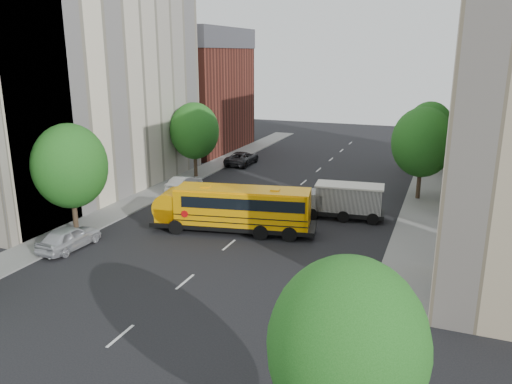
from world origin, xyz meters
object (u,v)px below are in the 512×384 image
Objects in this scene: parked_car_0 at (69,237)px; parked_car_1 at (184,183)px; parked_car_5 at (414,160)px; parked_car_2 at (242,158)px; street_tree_3 at (347,347)px; street_tree_2 at (194,131)px; safari_truck at (343,200)px; street_tree_1 at (70,166)px; street_tree_4 at (422,142)px; street_tree_5 at (429,128)px; school_bus at (232,207)px.

parked_car_0 is 15.47m from parked_car_1.
parked_car_1 is 26.63m from parked_car_5.
parked_car_2 is at bearing -160.63° from parked_car_5.
parked_car_0 is at bearing 150.50° from street_tree_3.
street_tree_2 is at bearing -70.24° from parked_car_1.
safari_truck is at bearing 101.73° from street_tree_3.
street_tree_1 is 26.08m from street_tree_3.
parked_car_1 is at bearing -87.70° from parked_car_0.
street_tree_1 is 13.81m from parked_car_1.
safari_truck is at bearing -138.37° from parked_car_0.
parked_car_5 is (19.09, 33.93, -0.07)m from parked_car_0.
street_tree_2 is 1.40× the size of parked_car_2.
street_tree_1 is 20.18m from safari_truck.
street_tree_3 is at bearing -90.00° from street_tree_4.
street_tree_4 is (0.00, 32.00, 0.62)m from street_tree_3.
street_tree_5 is (22.00, 12.00, -0.12)m from street_tree_2.
street_tree_1 is 37.20m from street_tree_5.
street_tree_1 is at bearing -166.97° from school_bus.
school_bus is (10.12, 4.50, -3.09)m from street_tree_1.
safari_truck is 1.56× the size of parked_car_1.
street_tree_1 is 1.20× the size of safari_truck.
street_tree_4 is 1.75× the size of parked_car_0.
street_tree_4 is at bearing 50.03° from safari_truck.
street_tree_2 reaches higher than parked_car_1.
safari_truck reaches higher than parked_car_0.
street_tree_1 is at bearing 87.81° from parked_car_1.
street_tree_1 reaches higher than parked_car_2.
street_tree_1 is 1.11× the size of street_tree_3.
street_tree_5 is at bearing 53.75° from street_tree_1.
parked_car_5 is (-1.40, 13.52, -4.36)m from street_tree_4.
parked_car_2 is at bearing 85.31° from street_tree_1.
school_bus is at bearing 122.69° from street_tree_3.
street_tree_5 reaches higher than safari_truck.
street_tree_5 is 38.54m from parked_car_0.
street_tree_3 is 34.22m from parked_car_1.
parked_car_1 is (-20.60, -4.93, -4.38)m from street_tree_4.
street_tree_3 is at bearing -84.49° from safari_truck.
street_tree_2 is 22.00m from street_tree_4.
parked_car_5 is (10.48, 27.02, -1.15)m from school_bus.
street_tree_1 reaches higher than safari_truck.
safari_truck reaches higher than parked_car_1.
parked_car_0 is at bearing 88.05° from parked_car_2.
parked_car_2 is at bearing -89.28° from parked_car_0.
street_tree_3 is 45.70m from parked_car_5.
safari_truck is (-5.07, -19.59, -3.26)m from street_tree_5.
school_bus is at bearing -145.26° from safari_truck.
street_tree_4 is 1.87× the size of parked_car_5.
street_tree_1 is at bearing -122.23° from parked_car_5.
street_tree_4 reaches higher than street_tree_5.
parked_car_5 is (3.67, 21.11, -0.73)m from safari_truck.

